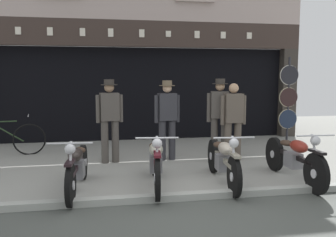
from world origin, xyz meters
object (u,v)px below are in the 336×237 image
object	(u,v)px
motorcycle_center_left	(156,161)
shopkeeper_center	(167,116)
motorcycle_center	(223,159)
assistant_far_right	(220,114)
motorcycle_left	(77,166)
leaning_bicycle	(3,139)
tyre_sign_pole	(288,98)
advert_board_far	(16,75)
salesman_right	(233,118)
salesman_left	(110,117)
motorcycle_center_right	(294,157)
advert_board_near	(62,76)

from	to	relation	value
motorcycle_center_left	shopkeeper_center	size ratio (longest dim) A/B	1.19
motorcycle_center	assistant_far_right	bearing A→B (deg)	-101.64
motorcycle_left	assistant_far_right	distance (m)	3.49
leaning_bicycle	motorcycle_center_left	bearing A→B (deg)	37.04
motorcycle_center	shopkeeper_center	world-z (taller)	shopkeeper_center
motorcycle_left	tyre_sign_pole	xyz separation A→B (m)	(5.15, 2.98, 0.83)
advert_board_far	leaning_bicycle	size ratio (longest dim) A/B	0.56
assistant_far_right	shopkeeper_center	bearing A→B (deg)	8.87
shopkeeper_center	assistant_far_right	xyz separation A→B (m)	(1.15, -0.08, 0.02)
motorcycle_center	salesman_right	distance (m)	1.84
salesman_right	advert_board_far	world-z (taller)	advert_board_far
salesman_right	tyre_sign_pole	xyz separation A→B (m)	(2.01, 1.37, 0.33)
motorcycle_center	salesman_left	world-z (taller)	salesman_left
motorcycle_left	salesman_left	bearing A→B (deg)	-102.00
shopkeeper_center	salesman_right	xyz separation A→B (m)	(1.37, -0.31, -0.04)
shopkeeper_center	salesman_right	world-z (taller)	shopkeeper_center
motorcycle_center_right	shopkeeper_center	distance (m)	2.77
shopkeeper_center	advert_board_near	bearing A→B (deg)	-55.69
motorcycle_center	advert_board_near	xyz separation A→B (m)	(-3.03, 4.65, 1.39)
salesman_left	advert_board_far	world-z (taller)	advert_board_far
salesman_left	assistant_far_right	distance (m)	2.36
shopkeeper_center	salesman_right	size ratio (longest dim) A/B	1.04
assistant_far_right	advert_board_near	size ratio (longest dim) A/B	1.68
motorcycle_left	leaning_bicycle	world-z (taller)	leaning_bicycle
salesman_left	shopkeeper_center	bearing A→B (deg)	172.64
salesman_left	shopkeeper_center	xyz separation A→B (m)	(1.22, 0.03, -0.02)
assistant_far_right	leaning_bicycle	xyz separation A→B (m)	(-4.73, 1.10, -0.59)
motorcycle_center	motorcycle_center_right	distance (m)	1.24
motorcycle_left	advert_board_near	distance (m)	4.91
motorcycle_left	assistant_far_right	bearing A→B (deg)	-143.48
motorcycle_left	advert_board_near	bearing A→B (deg)	-77.62
salesman_left	assistant_far_right	bearing A→B (deg)	169.93
motorcycle_center_left	assistant_far_right	world-z (taller)	assistant_far_right
motorcycle_center	salesman_left	bearing A→B (deg)	-40.94
motorcycle_center_left	leaning_bicycle	bearing A→B (deg)	-36.94
shopkeeper_center	motorcycle_center	bearing A→B (deg)	100.44
salesman_right	advert_board_near	world-z (taller)	advert_board_near
motorcycle_center_left	motorcycle_center_right	world-z (taller)	motorcycle_center_left
salesman_right	advert_board_far	size ratio (longest dim) A/B	1.64
salesman_right	advert_board_far	xyz separation A→B (m)	(-4.99, 3.05, 0.91)
motorcycle_left	leaning_bicycle	xyz separation A→B (m)	(-1.81, 2.93, -0.03)
motorcycle_center_right	tyre_sign_pole	distance (m)	3.53
motorcycle_center_right	shopkeeper_center	bearing A→B (deg)	-45.97
salesman_left	shopkeeper_center	size ratio (longest dim) A/B	1.01
advert_board_near	leaning_bicycle	xyz separation A→B (m)	(-1.16, -1.73, -1.42)
advert_board_near	leaning_bicycle	world-z (taller)	advert_board_near
motorcycle_center_right	salesman_right	distance (m)	1.82
salesman_left	motorcycle_center_left	bearing A→B (deg)	101.49
shopkeeper_center	tyre_sign_pole	world-z (taller)	tyre_sign_pole
salesman_left	assistant_far_right	world-z (taller)	assistant_far_right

